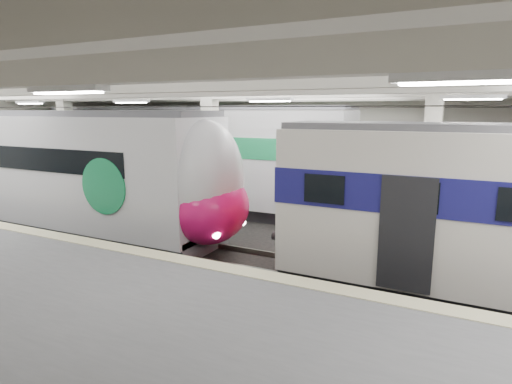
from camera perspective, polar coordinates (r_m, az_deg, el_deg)
The scene contains 3 objects.
station_hall at distance 11.24m, azimuth -6.23°, elevation 3.87°, with size 36.00×24.00×5.75m.
modern_emu at distance 16.92m, azimuth -21.63°, elevation 2.13°, with size 14.29×2.95×4.59m.
far_train at distance 20.46m, azimuth -8.65°, elevation 4.76°, with size 15.20×3.61×4.77m.
Camera 1 is at (6.06, -11.11, 4.61)m, focal length 30.00 mm.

